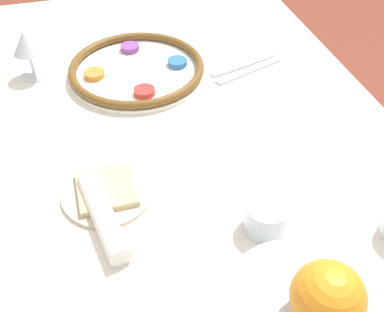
{
  "coord_description": "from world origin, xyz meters",
  "views": [
    {
      "loc": [
        0.66,
        -0.14,
        1.36
      ],
      "look_at": [
        0.07,
        0.02,
        0.78
      ],
      "focal_mm": 42.0,
      "sensor_mm": 36.0,
      "label": 1
    }
  ],
  "objects_px": {
    "wine_glass": "(26,44)",
    "bread_plate": "(107,191)",
    "cup_near": "(266,217)",
    "orange_fruit": "(328,297)",
    "napkin_roll": "(103,216)",
    "seder_plate": "(137,69)"
  },
  "relations": [
    {
      "from": "bread_plate",
      "to": "cup_near",
      "type": "relative_size",
      "value": 2.24
    },
    {
      "from": "seder_plate",
      "to": "napkin_roll",
      "type": "bearing_deg",
      "value": -16.84
    },
    {
      "from": "bread_plate",
      "to": "cup_near",
      "type": "distance_m",
      "value": 0.29
    },
    {
      "from": "seder_plate",
      "to": "wine_glass",
      "type": "xyz_separation_m",
      "value": [
        -0.06,
        -0.25,
        0.07
      ]
    },
    {
      "from": "napkin_roll",
      "to": "orange_fruit",
      "type": "bearing_deg",
      "value": 38.68
    },
    {
      "from": "seder_plate",
      "to": "napkin_roll",
      "type": "height_order",
      "value": "napkin_roll"
    },
    {
      "from": "bread_plate",
      "to": "napkin_roll",
      "type": "distance_m",
      "value": 0.07
    },
    {
      "from": "bread_plate",
      "to": "cup_near",
      "type": "height_order",
      "value": "cup_near"
    },
    {
      "from": "wine_glass",
      "to": "napkin_roll",
      "type": "bearing_deg",
      "value": 12.3
    },
    {
      "from": "cup_near",
      "to": "wine_glass",
      "type": "bearing_deg",
      "value": -147.45
    },
    {
      "from": "orange_fruit",
      "to": "bread_plate",
      "type": "distance_m",
      "value": 0.45
    },
    {
      "from": "cup_near",
      "to": "seder_plate",
      "type": "bearing_deg",
      "value": -166.33
    },
    {
      "from": "wine_glass",
      "to": "orange_fruit",
      "type": "height_order",
      "value": "orange_fruit"
    },
    {
      "from": "seder_plate",
      "to": "cup_near",
      "type": "relative_size",
      "value": 4.47
    },
    {
      "from": "napkin_roll",
      "to": "wine_glass",
      "type": "bearing_deg",
      "value": -167.7
    },
    {
      "from": "seder_plate",
      "to": "orange_fruit",
      "type": "xyz_separation_m",
      "value": [
        0.75,
        0.1,
        0.13
      ]
    },
    {
      "from": "seder_plate",
      "to": "orange_fruit",
      "type": "bearing_deg",
      "value": 7.76
    },
    {
      "from": "wine_glass",
      "to": "bread_plate",
      "type": "xyz_separation_m",
      "value": [
        0.44,
        0.13,
        -0.08
      ]
    },
    {
      "from": "seder_plate",
      "to": "cup_near",
      "type": "height_order",
      "value": "cup_near"
    },
    {
      "from": "napkin_roll",
      "to": "cup_near",
      "type": "bearing_deg",
      "value": 73.13
    },
    {
      "from": "orange_fruit",
      "to": "cup_near",
      "type": "relative_size",
      "value": 1.17
    },
    {
      "from": "bread_plate",
      "to": "napkin_roll",
      "type": "bearing_deg",
      "value": -11.78
    }
  ]
}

